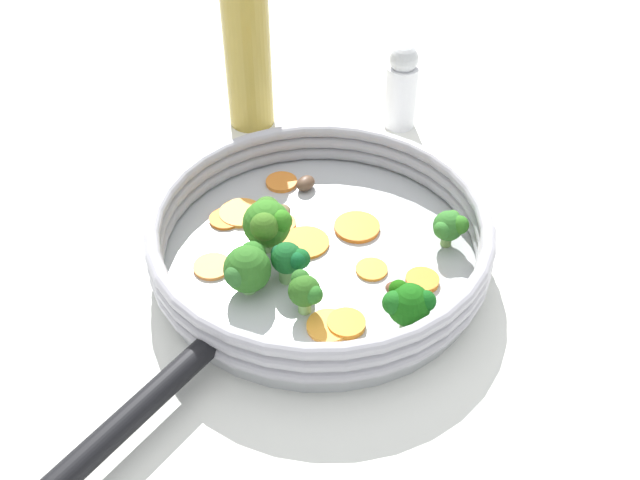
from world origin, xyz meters
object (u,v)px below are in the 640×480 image
at_px(carrot_slice_2, 281,182).
at_px(mushroom_piece_0, 396,291).
at_px(carrot_slice_8, 372,269).
at_px(broccoli_floret_2, 408,304).
at_px(mushroom_piece_2, 280,213).
at_px(broccoli_floret_4, 267,223).
at_px(salt_shaker, 402,87).
at_px(oil_bottle, 247,52).
at_px(broccoli_floret_0, 305,291).
at_px(carrot_slice_10, 328,326).
at_px(carrot_slice_6, 422,280).
at_px(carrot_slice_4, 212,266).
at_px(carrot_slice_7, 241,213).
at_px(carrot_slice_0, 346,324).
at_px(mushroom_piece_1, 306,183).
at_px(carrot_slice_3, 303,245).
at_px(carrot_slice_1, 357,227).
at_px(broccoli_floret_5, 247,268).
at_px(carrot_slice_9, 226,219).
at_px(skillet, 320,257).
at_px(broccoli_floret_3, 449,226).
at_px(broccoli_floret_1, 291,260).
at_px(carrot_slice_5, 281,223).

bearing_deg(carrot_slice_2, mushroom_piece_0, 71.51).
xyz_separation_m(carrot_slice_8, broccoli_floret_2, (0.04, 0.07, 0.03)).
bearing_deg(mushroom_piece_2, broccoli_floret_4, 27.99).
distance_m(salt_shaker, oil_bottle, 0.19).
bearing_deg(broccoli_floret_0, carrot_slice_10, 83.29).
distance_m(carrot_slice_6, broccoli_floret_0, 0.12).
bearing_deg(carrot_slice_6, salt_shaker, -142.28).
xyz_separation_m(carrot_slice_4, carrot_slice_7, (-0.08, -0.03, 0.00)).
relative_size(carrot_slice_0, mushroom_piece_2, 1.27).
bearing_deg(carrot_slice_7, mushroom_piece_1, 161.46).
distance_m(carrot_slice_6, carrot_slice_7, 0.21).
relative_size(carrot_slice_3, broccoli_floret_4, 0.83).
height_order(carrot_slice_1, oil_bottle, oil_bottle).
bearing_deg(broccoli_floret_5, carrot_slice_9, -124.38).
bearing_deg(broccoli_floret_2, carrot_slice_10, -52.00).
bearing_deg(oil_bottle, carrot_slice_6, 68.99).
bearing_deg(broccoli_floret_4, carrot_slice_2, -146.27).
bearing_deg(carrot_slice_7, salt_shaker, 175.52).
height_order(skillet, mushroom_piece_0, mushroom_piece_0).
xyz_separation_m(skillet, carrot_slice_10, (0.07, 0.07, 0.01)).
relative_size(carrot_slice_1, carrot_slice_9, 1.37).
distance_m(carrot_slice_3, broccoli_floret_4, 0.05).
relative_size(carrot_slice_7, broccoli_floret_2, 0.93).
bearing_deg(broccoli_floret_5, oil_bottle, -138.34).
bearing_deg(carrot_slice_6, mushroom_piece_1, -104.12).
bearing_deg(oil_bottle, broccoli_floret_3, 78.24).
distance_m(carrot_slice_10, mushroom_piece_1, 0.20).
distance_m(mushroom_piece_2, salt_shaker, 0.25).
bearing_deg(mushroom_piece_0, skillet, -92.71).
relative_size(skillet, salt_shaker, 2.95).
relative_size(broccoli_floret_2, broccoli_floret_5, 0.93).
bearing_deg(oil_bottle, carrot_slice_9, 34.85).
xyz_separation_m(carrot_slice_2, carrot_slice_7, (0.07, 0.00, -0.00)).
relative_size(carrot_slice_8, broccoli_floret_4, 0.54).
height_order(broccoli_floret_1, mushroom_piece_0, broccoli_floret_1).
bearing_deg(carrot_slice_7, carrot_slice_9, -21.57).
distance_m(carrot_slice_2, salt_shaker, 0.20).
relative_size(carrot_slice_1, broccoli_floret_3, 1.19).
relative_size(broccoli_floret_4, mushroom_piece_0, 2.35).
height_order(broccoli_floret_5, oil_bottle, oil_bottle).
distance_m(broccoli_floret_1, broccoli_floret_2, 0.12).
relative_size(carrot_slice_6, broccoli_floret_5, 0.60).
distance_m(carrot_slice_2, mushroom_piece_0, 0.20).
bearing_deg(carrot_slice_3, mushroom_piece_1, -142.79).
distance_m(broccoli_floret_0, broccoli_floret_4, 0.09).
bearing_deg(broccoli_floret_0, carrot_slice_4, -83.43).
xyz_separation_m(broccoli_floret_1, broccoli_floret_2, (-0.02, 0.12, 0.00)).
xyz_separation_m(carrot_slice_2, broccoli_floret_5, (0.14, 0.08, 0.02)).
bearing_deg(carrot_slice_7, carrot_slice_4, 23.25).
relative_size(carrot_slice_5, broccoli_floret_2, 0.63).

